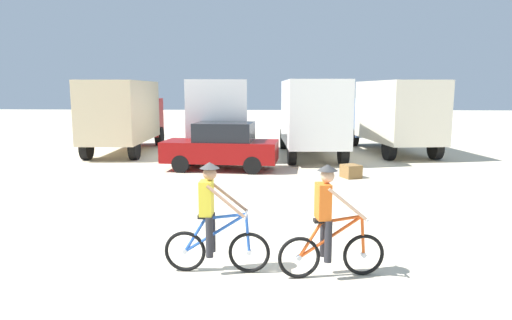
{
  "coord_description": "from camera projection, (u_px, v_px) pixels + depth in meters",
  "views": [
    {
      "loc": [
        0.71,
        -7.42,
        2.95
      ],
      "look_at": [
        0.13,
        4.5,
        1.1
      ],
      "focal_mm": 31.84,
      "sensor_mm": 36.0,
      "label": 1
    }
  ],
  "objects": [
    {
      "name": "box_truck_tan_camper",
      "position": [
        124.0,
        113.0,
        21.3
      ],
      "size": [
        2.67,
        6.85,
        3.35
      ],
      "color": "#CCB78E",
      "rests_on": "ground"
    },
    {
      "name": "sedan_parked",
      "position": [
        222.0,
        146.0,
        16.81
      ],
      "size": [
        4.32,
        2.07,
        1.76
      ],
      "color": "maroon",
      "rests_on": "ground"
    },
    {
      "name": "box_truck_white_box",
      "position": [
        311.0,
        114.0,
        19.99
      ],
      "size": [
        2.72,
        6.86,
        3.35
      ],
      "color": "white",
      "rests_on": "ground"
    },
    {
      "name": "cyclist_cowboy_hat",
      "position": [
        329.0,
        225.0,
        7.1
      ],
      "size": [
        1.72,
        0.54,
        1.82
      ],
      "color": "black",
      "rests_on": "ground"
    },
    {
      "name": "box_truck_avon_van",
      "position": [
        217.0,
        114.0,
        20.7
      ],
      "size": [
        3.16,
        6.98,
        3.35
      ],
      "color": "white",
      "rests_on": "ground"
    },
    {
      "name": "supply_crate",
      "position": [
        351.0,
        171.0,
        15.35
      ],
      "size": [
        0.74,
        0.76,
        0.44
      ],
      "primitive_type": "cube",
      "rotation": [
        0.0,
        0.0,
        1.99
      ],
      "color": "olive",
      "rests_on": "ground"
    },
    {
      "name": "cyclist_orange_shirt",
      "position": [
        213.0,
        222.0,
        7.3
      ],
      "size": [
        1.73,
        0.52,
        1.82
      ],
      "color": "black",
      "rests_on": "ground"
    },
    {
      "name": "ground_plane",
      "position": [
        236.0,
        263.0,
        7.8
      ],
      "size": [
        120.0,
        120.0,
        0.0
      ],
      "primitive_type": "plane",
      "color": "beige"
    },
    {
      "name": "box_truck_cream_rv",
      "position": [
        393.0,
        113.0,
        21.24
      ],
      "size": [
        3.24,
        7.0,
        3.35
      ],
      "color": "beige",
      "rests_on": "ground"
    }
  ]
}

